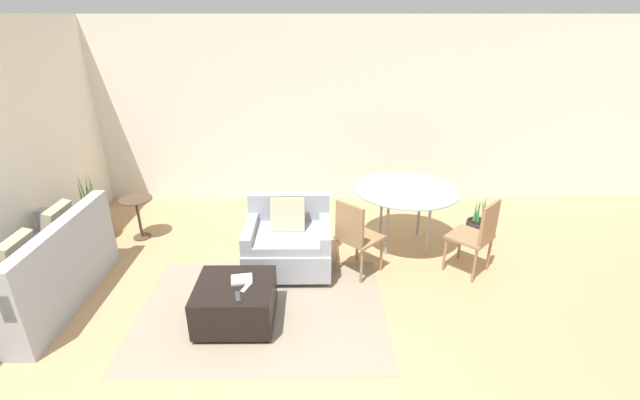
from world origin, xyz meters
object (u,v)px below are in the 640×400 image
(couch, at_px, (42,276))
(ottoman, at_px, (236,301))
(book_stack, at_px, (242,279))
(tv_remote_primary, at_px, (238,296))
(dining_chair_near_right, at_px, (478,233))
(armchair, at_px, (288,242))
(side_table, at_px, (138,211))
(tv_remote_secondary, at_px, (247,287))
(dining_table, at_px, (406,194))
(dining_chair_near_left, at_px, (355,233))
(potted_plant_small, at_px, (477,225))
(potted_plant, at_px, (96,224))

(couch, bearing_deg, ottoman, -9.25)
(book_stack, bearing_deg, tv_remote_primary, -88.93)
(dining_chair_near_right, bearing_deg, ottoman, -162.20)
(armchair, height_order, side_table, armchair)
(armchair, height_order, tv_remote_secondary, armchair)
(couch, relative_size, book_stack, 7.76)
(tv_remote_secondary, height_order, dining_table, dining_table)
(tv_remote_primary, relative_size, tv_remote_secondary, 0.95)
(armchair, height_order, dining_chair_near_left, dining_chair_near_left)
(tv_remote_secondary, distance_m, potted_plant_small, 3.34)
(ottoman, relative_size, tv_remote_secondary, 4.42)
(book_stack, xyz_separation_m, dining_chair_near_left, (1.14, 0.75, 0.09))
(dining_table, height_order, potted_plant_small, dining_table)
(armchair, xyz_separation_m, dining_chair_near_right, (2.12, -0.15, 0.19))
(potted_plant_small, bearing_deg, side_table, -179.75)
(tv_remote_primary, bearing_deg, dining_chair_near_left, 41.78)
(book_stack, height_order, side_table, side_table)
(couch, relative_size, dining_chair_near_right, 1.90)
(armchair, relative_size, potted_plant_small, 1.59)
(book_stack, distance_m, tv_remote_primary, 0.26)
(ottoman, distance_m, dining_chair_near_right, 2.71)
(potted_plant, xyz_separation_m, dining_table, (4.02, -0.21, 0.50))
(ottoman, height_order, book_stack, book_stack)
(armchair, height_order, dining_table, armchair)
(tv_remote_secondary, bearing_deg, side_table, 133.59)
(side_table, xyz_separation_m, potted_plant_small, (4.48, 0.02, -0.24))
(dining_table, bearing_deg, potted_plant_small, 12.53)
(side_table, xyz_separation_m, dining_table, (3.44, -0.21, 0.31))
(side_table, distance_m, dining_table, 3.46)
(book_stack, bearing_deg, tv_remote_secondary, -61.46)
(potted_plant_small, bearing_deg, potted_plant, -179.73)
(potted_plant_small, bearing_deg, dining_chair_near_right, -111.83)
(tv_remote_secondary, height_order, side_table, side_table)
(ottoman, relative_size, dining_chair_near_right, 0.81)
(armchair, distance_m, side_table, 2.14)
(potted_plant_small, bearing_deg, ottoman, -149.32)
(couch, height_order, side_table, couch)
(dining_chair_near_right, bearing_deg, tv_remote_secondary, -160.41)
(couch, height_order, dining_chair_near_left, couch)
(dining_chair_near_right, bearing_deg, side_table, 167.74)
(couch, relative_size, tv_remote_secondary, 10.41)
(armchair, bearing_deg, dining_chair_near_right, -3.99)
(armchair, distance_m, dining_chair_near_right, 2.13)
(dining_table, relative_size, dining_chair_near_right, 1.43)
(tv_remote_secondary, height_order, potted_plant_small, potted_plant_small)
(armchair, xyz_separation_m, dining_chair_near_left, (0.75, -0.15, 0.19))
(armchair, bearing_deg, ottoman, -114.75)
(side_table, relative_size, dining_chair_near_right, 0.62)
(book_stack, height_order, dining_chair_near_left, dining_chair_near_left)
(armchair, height_order, potted_plant, potted_plant)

